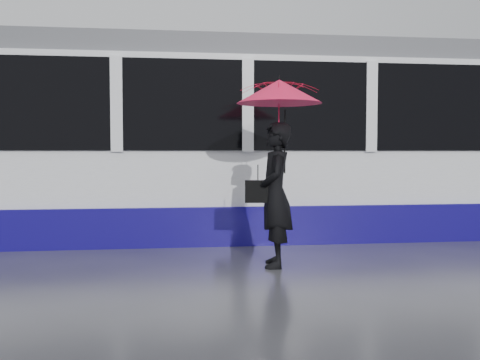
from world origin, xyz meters
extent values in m
plane|color=#2F2F34|center=(0.00, 0.00, 0.00)|extent=(90.00, 90.00, 0.00)
cube|color=#3F3D38|center=(0.00, 1.78, 0.01)|extent=(34.00, 0.07, 0.02)
cube|color=#3F3D38|center=(0.00, 3.22, 0.01)|extent=(34.00, 0.07, 0.02)
cube|color=white|center=(-0.31, 2.50, 1.52)|extent=(24.00, 2.40, 2.95)
cube|color=#110969|center=(-0.31, 2.50, 0.31)|extent=(24.00, 2.56, 0.62)
cube|color=black|center=(-0.31, 2.50, 2.20)|extent=(23.00, 2.48, 1.40)
cube|color=#52545A|center=(-0.31, 2.50, 3.17)|extent=(23.60, 2.20, 0.35)
imported|color=black|center=(1.32, -0.27, 0.93)|extent=(0.52, 0.73, 1.86)
imported|color=#FF1570|center=(1.37, -0.27, 1.96)|extent=(1.13, 1.15, 0.93)
cone|color=#FF1570|center=(1.37, -0.27, 2.25)|extent=(1.22, 1.22, 0.30)
cylinder|color=black|center=(1.37, -0.27, 2.42)|extent=(0.01, 0.01, 0.07)
cylinder|color=black|center=(1.45, -0.25, 1.61)|extent=(0.02, 0.02, 0.81)
cube|color=black|center=(1.10, -0.25, 0.97)|extent=(0.35, 0.18, 0.29)
cylinder|color=black|center=(1.10, -0.25, 1.21)|extent=(0.01, 0.01, 0.18)
camera|label=1|loc=(0.02, -6.99, 1.48)|focal=40.00mm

